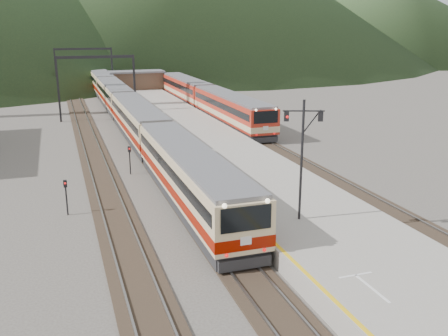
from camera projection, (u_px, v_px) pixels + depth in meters
name	position (u px, v px, depth m)	size (l,w,h in m)	color
track_main	(142.00, 142.00, 50.52)	(2.60, 200.00, 0.23)	black
track_far	(91.00, 146.00, 48.99)	(2.60, 200.00, 0.23)	black
track_second	(247.00, 135.00, 54.05)	(2.60, 200.00, 0.23)	black
platform	(200.00, 138.00, 50.29)	(8.00, 100.00, 1.00)	gray
gantry_near	(96.00, 75.00, 61.83)	(9.55, 0.25, 8.00)	black
gantry_far	(84.00, 62.00, 84.63)	(9.55, 0.25, 8.00)	black
station_shed	(136.00, 80.00, 86.22)	(9.40, 4.40, 3.10)	#4D3A2B
main_train	(114.00, 95.00, 70.42)	(3.03, 103.71, 3.69)	tan
second_train	(205.00, 97.00, 68.17)	(3.09, 42.01, 3.77)	#A92617
signal_mast	(302.00, 148.00, 26.72)	(2.10, 0.86, 6.67)	black
short_signal_b	(130.00, 156.00, 39.45)	(0.26, 0.22, 2.27)	black
short_signal_c	(66.00, 193.00, 30.79)	(0.22, 0.16, 2.27)	black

